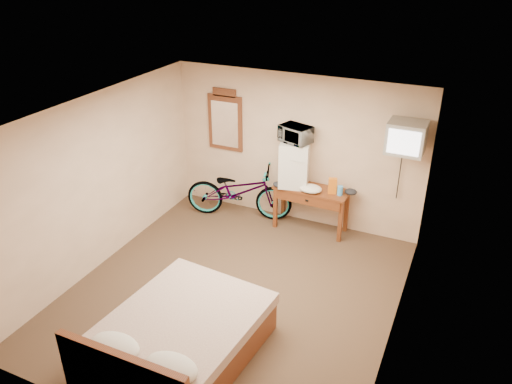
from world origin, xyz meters
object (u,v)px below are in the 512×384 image
crt_television (406,138)px  bicycle (239,191)px  desk (311,197)px  bed (176,341)px  microwave (295,134)px  wall_mirror (225,121)px  blue_cup (340,191)px  mini_fridge (294,164)px

crt_television → bicycle: bearing=-178.4°
crt_television → desk: bearing=-179.3°
bed → microwave: bearing=88.2°
wall_mirror → bicycle: wall_mirror is taller
crt_television → wall_mirror: (-3.01, 0.25, -0.25)m
desk → blue_cup: 0.52m
bed → crt_television: bearing=62.6°
blue_cup → crt_television: (0.87, 0.03, 1.00)m
desk → crt_television: crt_television is taller
desk → microwave: 1.05m
mini_fridge → bicycle: 1.15m
bicycle → desk: bearing=-101.6°
wall_mirror → bed: 4.06m
desk → wall_mirror: 1.94m
mini_fridge → blue_cup: (0.78, -0.04, -0.29)m
desk → mini_fridge: (-0.31, 0.03, 0.50)m
desk → bed: bearing=-97.0°
microwave → bicycle: (-0.95, -0.09, -1.14)m
microwave → crt_television: bearing=18.1°
microwave → crt_television: crt_television is taller
desk → mini_fridge: 0.59m
mini_fridge → bicycle: mini_fridge is taller
blue_cup → mini_fridge: bearing=176.7°
microwave → blue_cup: 1.12m
blue_cup → crt_television: 1.33m
mini_fridge → bicycle: bearing=-174.8°
blue_cup → bicycle: 1.77m
crt_television → wall_mirror: size_ratio=0.56×
mini_fridge → bed: bearing=-91.8°
desk → bed: size_ratio=0.57×
desk → mini_fridge: bearing=174.2°
microwave → wall_mirror: (-1.35, 0.24, -0.04)m
desk → bicycle: (-1.26, -0.05, -0.14)m
desk → crt_television: (1.35, 0.02, 1.21)m
desk → blue_cup: size_ratio=8.04×
mini_fridge → microwave: 0.50m
mini_fridge → bed: (-0.11, -3.41, -0.82)m
bicycle → wall_mirror: bearing=37.1°
desk → crt_television: 1.81m
mini_fridge → crt_television: (1.66, -0.01, 0.71)m
microwave → blue_cup: microwave is taller
desk → wall_mirror: size_ratio=1.13×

